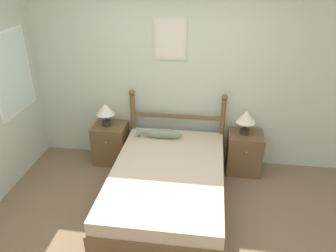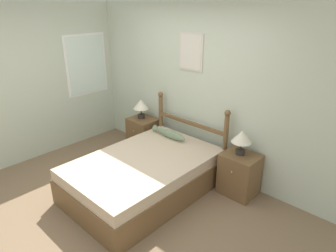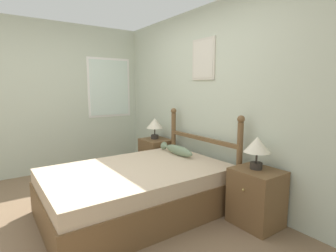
{
  "view_description": "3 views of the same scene",
  "coord_description": "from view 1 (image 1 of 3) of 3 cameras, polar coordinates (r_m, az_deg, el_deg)",
  "views": [
    {
      "loc": [
        0.51,
        -2.69,
        2.79
      ],
      "look_at": [
        -0.0,
        1.01,
        0.89
      ],
      "focal_mm": 35.0,
      "sensor_mm": 36.0,
      "label": 1
    },
    {
      "loc": [
        2.78,
        -1.85,
        2.54
      ],
      "look_at": [
        0.14,
        0.97,
        0.92
      ],
      "focal_mm": 32.0,
      "sensor_mm": 36.0,
      "label": 2
    },
    {
      "loc": [
        2.67,
        -0.82,
        1.46
      ],
      "look_at": [
        -0.03,
        1.07,
        0.97
      ],
      "focal_mm": 28.0,
      "sensor_mm": 36.0,
      "label": 3
    }
  ],
  "objects": [
    {
      "name": "ground_plane",
      "position": [
        3.91,
        -2.11,
        -18.57
      ],
      "size": [
        16.0,
        16.0,
        0.0
      ],
      "primitive_type": "plane",
      "color": "#7A6047"
    },
    {
      "name": "wall_back",
      "position": [
        4.7,
        1.23,
        8.23
      ],
      "size": [
        6.4,
        0.08,
        2.55
      ],
      "color": "beige",
      "rests_on": "ground_plane"
    },
    {
      "name": "bed",
      "position": [
        4.15,
        -0.08,
        -10.52
      ],
      "size": [
        1.38,
        2.09,
        0.53
      ],
      "color": "brown",
      "rests_on": "ground_plane"
    },
    {
      "name": "headboard",
      "position": [
        4.8,
        1.58,
        0.29
      ],
      "size": [
        1.4,
        0.09,
        1.14
      ],
      "color": "brown",
      "rests_on": "ground_plane"
    },
    {
      "name": "nightstand_left",
      "position": [
        5.05,
        -9.92,
        -2.95
      ],
      "size": [
        0.48,
        0.44,
        0.6
      ],
      "color": "brown",
      "rests_on": "ground_plane"
    },
    {
      "name": "nightstand_right",
      "position": [
        4.87,
        13.13,
        -4.52
      ],
      "size": [
        0.48,
        0.44,
        0.6
      ],
      "color": "brown",
      "rests_on": "ground_plane"
    },
    {
      "name": "table_lamp_left",
      "position": [
        4.82,
        -10.87,
        2.75
      ],
      "size": [
        0.27,
        0.27,
        0.35
      ],
      "color": "#2D2823",
      "rests_on": "nightstand_left"
    },
    {
      "name": "table_lamp_right",
      "position": [
        4.62,
        13.43,
        1.38
      ],
      "size": [
        0.27,
        0.27,
        0.35
      ],
      "color": "#2D2823",
      "rests_on": "nightstand_right"
    },
    {
      "name": "fish_pillow",
      "position": [
        4.62,
        -1.49,
        -1.37
      ],
      "size": [
        0.65,
        0.12,
        0.13
      ],
      "color": "gray",
      "rests_on": "bed"
    }
  ]
}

